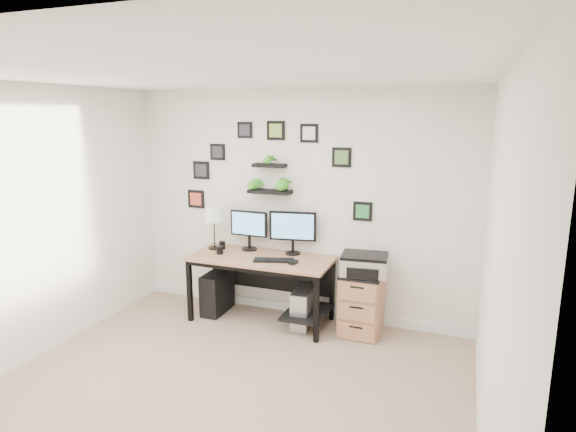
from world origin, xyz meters
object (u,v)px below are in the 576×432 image
at_px(mug, 220,250).
at_px(desk, 265,267).
at_px(monitor_left, 249,227).
at_px(file_cabinet, 362,303).
at_px(pc_tower_black, 217,292).
at_px(pc_tower_grey, 303,308).
at_px(printer, 365,264).
at_px(monitor_right, 293,229).
at_px(table_lamp, 214,215).

bearing_deg(mug, desk, 8.45).
relative_size(monitor_left, file_cabinet, 0.70).
distance_m(pc_tower_black, pc_tower_grey, 1.09).
xyz_separation_m(desk, mug, (-0.53, -0.08, 0.17)).
relative_size(pc_tower_grey, printer, 0.88).
bearing_deg(pc_tower_grey, file_cabinet, 7.19).
height_order(desk, monitor_left, monitor_left).
height_order(monitor_right, pc_tower_grey, monitor_right).
bearing_deg(mug, monitor_right, 19.68).
xyz_separation_m(pc_tower_grey, printer, (0.66, 0.05, 0.57)).
distance_m(desk, printer, 1.13).
distance_m(monitor_right, pc_tower_black, 1.21).
height_order(monitor_left, table_lamp, table_lamp).
xyz_separation_m(table_lamp, file_cabinet, (1.79, -0.04, -0.82)).
relative_size(table_lamp, mug, 5.81).
height_order(table_lamp, pc_tower_black, table_lamp).
relative_size(desk, table_lamp, 3.17).
xyz_separation_m(mug, printer, (1.65, 0.10, -0.01)).
height_order(table_lamp, printer, table_lamp).
xyz_separation_m(monitor_right, file_cabinet, (0.84, -0.14, -0.71)).
xyz_separation_m(monitor_right, pc_tower_grey, (0.20, -0.22, -0.83)).
distance_m(monitor_right, file_cabinet, 1.11).
height_order(monitor_left, printer, monitor_left).
relative_size(monitor_right, pc_tower_black, 1.09).
bearing_deg(pc_tower_black, file_cabinet, 1.24).
distance_m(table_lamp, file_cabinet, 1.97).
xyz_separation_m(table_lamp, mug, (0.16, -0.18, -0.36)).
bearing_deg(mug, pc_tower_black, 139.66).
bearing_deg(file_cabinet, pc_tower_black, -178.24).
bearing_deg(pc_tower_black, mug, -40.86).
distance_m(monitor_left, table_lamp, 0.44).
distance_m(table_lamp, pc_tower_black, 0.92).
distance_m(monitor_right, printer, 0.92).
distance_m(pc_tower_grey, printer, 0.87).
distance_m(table_lamp, pc_tower_grey, 1.49).
xyz_separation_m(mug, pc_tower_black, (-0.10, 0.08, -0.55)).
distance_m(mug, file_cabinet, 1.69).
bearing_deg(monitor_right, monitor_left, -178.54).
height_order(mug, pc_tower_black, mug).
distance_m(desk, monitor_right, 0.53).
xyz_separation_m(monitor_right, printer, (0.86, -0.18, -0.27)).
bearing_deg(monitor_left, file_cabinet, -5.39).
bearing_deg(monitor_left, printer, -6.61).
bearing_deg(pc_tower_black, printer, 0.16).
height_order(desk, pc_tower_grey, desk).
bearing_deg(pc_tower_grey, monitor_right, 132.15).
bearing_deg(printer, pc_tower_grey, -175.83).
relative_size(mug, file_cabinet, 0.13).
xyz_separation_m(monitor_left, pc_tower_black, (-0.34, -0.18, -0.78)).
bearing_deg(table_lamp, file_cabinet, -1.33).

